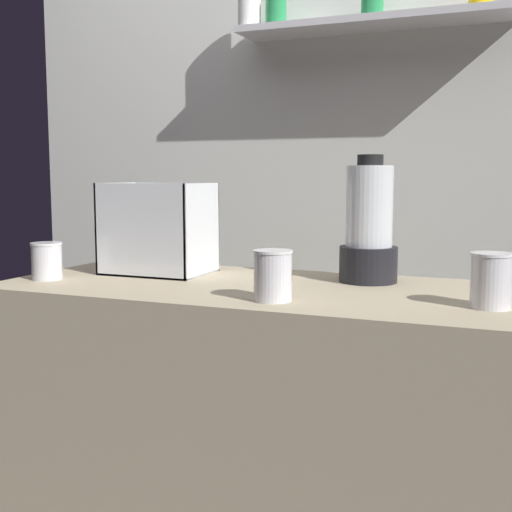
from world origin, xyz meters
TOP-DOWN VIEW (x-y plane):
  - counter at (0.00, 0.00)m, footprint 1.40×0.64m
  - back_wall_unit at (0.00, 0.77)m, footprint 2.60×0.24m
  - carrot_display_bin at (-0.36, 0.10)m, footprint 0.30×0.22m
  - blender_pitcher at (0.27, 0.17)m, footprint 0.16×0.16m
  - juice_cup_pomegranate_far_left at (-0.60, -0.14)m, footprint 0.09×0.09m
  - juice_cup_carrot_left at (0.12, -0.20)m, footprint 0.10×0.10m
  - juice_cup_beet_middle at (0.61, -0.09)m, footprint 0.10×0.10m

SIDE VIEW (x-z plane):
  - counter at x=0.00m, z-range 0.00..0.90m
  - juice_cup_pomegranate_far_left at x=-0.60m, z-range 0.89..1.00m
  - juice_cup_beet_middle at x=0.61m, z-range 0.89..1.02m
  - juice_cup_carrot_left at x=0.12m, z-range 0.89..1.02m
  - carrot_display_bin at x=-0.36m, z-range 0.85..1.12m
  - blender_pitcher at x=0.27m, z-range 0.87..1.23m
  - back_wall_unit at x=0.00m, z-range 0.01..2.51m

